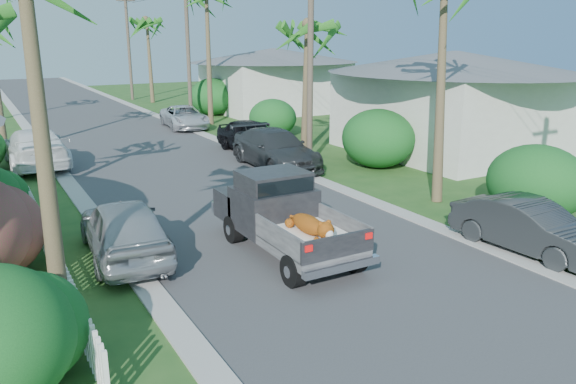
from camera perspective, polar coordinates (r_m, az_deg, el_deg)
ground at (r=11.91m, az=12.42°, el=-12.15°), size 120.00×120.00×0.00m
road at (r=33.94m, az=-16.96°, el=5.64°), size 8.00×100.00×0.02m
curb_left at (r=33.28m, az=-24.19°, el=4.79°), size 0.60×100.00×0.06m
curb_right at (r=35.11m, az=-10.09°, el=6.41°), size 0.60×100.00×0.06m
pickup_truck at (r=14.69m, az=-0.93°, el=-2.10°), size 1.98×5.12×2.06m
parked_car_rn at (r=15.88m, az=23.28°, el=-3.30°), size 1.73×4.22×1.36m
parked_car_rm at (r=24.06m, az=-1.31°, el=4.36°), size 2.35×5.53×1.59m
parked_car_rf at (r=27.29m, az=-3.71°, el=5.65°), size 2.17×4.73×1.57m
parked_car_rd at (r=35.24m, az=-10.49°, el=7.48°), size 2.65×4.98×1.33m
parked_car_ln at (r=14.78m, az=-16.31°, el=-3.61°), size 2.14×4.66×1.55m
parked_car_lf at (r=26.50m, az=-24.32°, el=4.09°), size 2.45×5.75×1.65m
palm_r_b at (r=26.60m, az=1.86°, el=16.60°), size 4.40×4.40×7.20m
palm_r_d at (r=49.66m, az=-14.12°, el=16.58°), size 4.40×4.40×8.00m
shrub_r_a at (r=18.81m, az=23.92°, el=0.94°), size 2.80×3.08×2.30m
shrub_r_b at (r=24.38m, az=9.12°, el=5.41°), size 3.00×3.30×2.50m
shrub_r_c at (r=31.69m, az=-1.57°, el=7.55°), size 2.60×2.86×2.10m
shrub_r_d at (r=40.88m, az=-7.65°, el=9.58°), size 3.20×3.52×2.60m
picket_fence at (r=14.16m, az=-22.70°, el=-6.24°), size 0.10×11.00×1.00m
house_right_near at (r=28.44m, az=16.25°, el=8.40°), size 8.00×9.00×4.80m
house_right_far at (r=42.93m, az=-1.39°, el=11.09°), size 9.00×8.00×4.60m
utility_pole_b at (r=24.38m, az=2.29°, el=13.51°), size 1.60×0.26×9.00m
utility_pole_c at (r=37.95m, az=-10.11°, el=14.02°), size 1.60×0.26×9.00m
utility_pole_d at (r=52.31m, az=-15.87°, el=14.04°), size 1.60×0.26×9.00m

